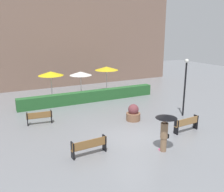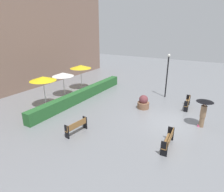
{
  "view_description": "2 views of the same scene",
  "coord_description": "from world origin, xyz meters",
  "px_view_note": "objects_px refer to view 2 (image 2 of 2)",
  "views": [
    {
      "loc": [
        -7.28,
        -11.41,
        6.12
      ],
      "look_at": [
        0.91,
        4.83,
        1.31
      ],
      "focal_mm": 39.87,
      "sensor_mm": 36.0,
      "label": 1
    },
    {
      "loc": [
        -12.75,
        -2.58,
        6.45
      ],
      "look_at": [
        0.39,
        5.07,
        1.0
      ],
      "focal_mm": 30.49,
      "sensor_mm": 36.0,
      "label": 2
    }
  ],
  "objects_px": {
    "patio_umbrella_yellow": "(43,79)",
    "patio_umbrella_white": "(63,74)",
    "bench_far_left": "(77,126)",
    "planter_pot": "(143,103)",
    "pedestrian_with_umbrella": "(204,108)",
    "lamp_post": "(167,71)",
    "patio_umbrella_yellow_far": "(81,67)",
    "bench_near_right": "(188,102)",
    "bench_near_left": "(168,140)"
  },
  "relations": [
    {
      "from": "pedestrian_with_umbrella",
      "to": "patio_umbrella_yellow",
      "type": "relative_size",
      "value": 0.74
    },
    {
      "from": "bench_near_left",
      "to": "lamp_post",
      "type": "relative_size",
      "value": 0.45
    },
    {
      "from": "bench_near_left",
      "to": "patio_umbrella_yellow",
      "type": "distance_m",
      "value": 10.97
    },
    {
      "from": "bench_near_left",
      "to": "patio_umbrella_white",
      "type": "relative_size",
      "value": 0.8
    },
    {
      "from": "patio_umbrella_yellow",
      "to": "patio_umbrella_yellow_far",
      "type": "bearing_deg",
      "value": 6.26
    },
    {
      "from": "bench_near_right",
      "to": "patio_umbrella_yellow",
      "type": "height_order",
      "value": "patio_umbrella_yellow"
    },
    {
      "from": "pedestrian_with_umbrella",
      "to": "patio_umbrella_yellow",
      "type": "xyz_separation_m",
      "value": [
        -2.92,
        12.1,
        1.14
      ]
    },
    {
      "from": "lamp_post",
      "to": "bench_far_left",
      "type": "bearing_deg",
      "value": 162.93
    },
    {
      "from": "patio_umbrella_yellow",
      "to": "lamp_post",
      "type": "bearing_deg",
      "value": -47.13
    },
    {
      "from": "bench_near_right",
      "to": "patio_umbrella_yellow_far",
      "type": "height_order",
      "value": "patio_umbrella_yellow_far"
    },
    {
      "from": "patio_umbrella_white",
      "to": "patio_umbrella_yellow",
      "type": "bearing_deg",
      "value": -167.75
    },
    {
      "from": "planter_pot",
      "to": "bench_near_right",
      "type": "bearing_deg",
      "value": -59.59
    },
    {
      "from": "lamp_post",
      "to": "patio_umbrella_yellow",
      "type": "bearing_deg",
      "value": 132.87
    },
    {
      "from": "pedestrian_with_umbrella",
      "to": "patio_umbrella_yellow_far",
      "type": "distance_m",
      "value": 13.07
    },
    {
      "from": "pedestrian_with_umbrella",
      "to": "patio_umbrella_white",
      "type": "xyz_separation_m",
      "value": [
        0.05,
        12.74,
        0.82
      ]
    },
    {
      "from": "planter_pot",
      "to": "patio_umbrella_white",
      "type": "bearing_deg",
      "value": 96.45
    },
    {
      "from": "planter_pot",
      "to": "bench_far_left",
      "type": "bearing_deg",
      "value": 159.93
    },
    {
      "from": "lamp_post",
      "to": "patio_umbrella_white",
      "type": "distance_m",
      "value": 10.09
    },
    {
      "from": "patio_umbrella_yellow",
      "to": "patio_umbrella_white",
      "type": "relative_size",
      "value": 1.14
    },
    {
      "from": "bench_near_left",
      "to": "lamp_post",
      "type": "bearing_deg",
      "value": 16.52
    },
    {
      "from": "bench_far_left",
      "to": "patio_umbrella_yellow_far",
      "type": "distance_m",
      "value": 9.97
    },
    {
      "from": "patio_umbrella_yellow",
      "to": "patio_umbrella_white",
      "type": "height_order",
      "value": "patio_umbrella_yellow"
    },
    {
      "from": "pedestrian_with_umbrella",
      "to": "lamp_post",
      "type": "xyz_separation_m",
      "value": [
        4.76,
        3.83,
        1.2
      ]
    },
    {
      "from": "bench_far_left",
      "to": "bench_near_left",
      "type": "height_order",
      "value": "bench_far_left"
    },
    {
      "from": "patio_umbrella_yellow",
      "to": "patio_umbrella_white",
      "type": "distance_m",
      "value": 3.05
    },
    {
      "from": "patio_umbrella_white",
      "to": "bench_far_left",
      "type": "bearing_deg",
      "value": -130.81
    },
    {
      "from": "bench_far_left",
      "to": "pedestrian_with_umbrella",
      "type": "height_order",
      "value": "pedestrian_with_umbrella"
    },
    {
      "from": "bench_near_left",
      "to": "patio_umbrella_white",
      "type": "xyz_separation_m",
      "value": [
        3.7,
        11.41,
        1.66
      ]
    },
    {
      "from": "bench_near_right",
      "to": "planter_pot",
      "type": "xyz_separation_m",
      "value": [
        -1.9,
        3.23,
        -0.05
      ]
    },
    {
      "from": "bench_near_left",
      "to": "pedestrian_with_umbrella",
      "type": "height_order",
      "value": "pedestrian_with_umbrella"
    },
    {
      "from": "planter_pot",
      "to": "patio_umbrella_white",
      "type": "height_order",
      "value": "patio_umbrella_white"
    },
    {
      "from": "bench_near_left",
      "to": "lamp_post",
      "type": "height_order",
      "value": "lamp_post"
    },
    {
      "from": "patio_umbrella_yellow_far",
      "to": "bench_near_right",
      "type": "bearing_deg",
      "value": -89.52
    },
    {
      "from": "bench_near_left",
      "to": "patio_umbrella_yellow",
      "type": "relative_size",
      "value": 0.71
    },
    {
      "from": "bench_far_left",
      "to": "planter_pot",
      "type": "bearing_deg",
      "value": -20.07
    },
    {
      "from": "patio_umbrella_yellow_far",
      "to": "patio_umbrella_white",
      "type": "bearing_deg",
      "value": 179.58
    },
    {
      "from": "bench_near_right",
      "to": "bench_far_left",
      "type": "distance_m",
      "value": 9.59
    },
    {
      "from": "lamp_post",
      "to": "patio_umbrella_yellow_far",
      "type": "relative_size",
      "value": 1.58
    },
    {
      "from": "planter_pot",
      "to": "lamp_post",
      "type": "bearing_deg",
      "value": -12.12
    },
    {
      "from": "bench_near_left",
      "to": "planter_pot",
      "type": "distance_m",
      "value": 5.68
    },
    {
      "from": "bench_far_left",
      "to": "planter_pot",
      "type": "height_order",
      "value": "planter_pot"
    },
    {
      "from": "pedestrian_with_umbrella",
      "to": "planter_pot",
      "type": "relative_size",
      "value": 1.69
    },
    {
      "from": "patio_umbrella_white",
      "to": "patio_umbrella_yellow_far",
      "type": "height_order",
      "value": "patio_umbrella_yellow_far"
    },
    {
      "from": "bench_far_left",
      "to": "lamp_post",
      "type": "relative_size",
      "value": 0.4
    },
    {
      "from": "pedestrian_with_umbrella",
      "to": "bench_near_left",
      "type": "bearing_deg",
      "value": 159.98
    },
    {
      "from": "bench_near_left",
      "to": "pedestrian_with_umbrella",
      "type": "xyz_separation_m",
      "value": [
        3.66,
        -1.33,
        0.84
      ]
    },
    {
      "from": "bench_near_right",
      "to": "pedestrian_with_umbrella",
      "type": "relative_size",
      "value": 0.94
    },
    {
      "from": "bench_near_right",
      "to": "lamp_post",
      "type": "distance_m",
      "value": 3.67
    },
    {
      "from": "bench_near_right",
      "to": "pedestrian_with_umbrella",
      "type": "xyz_separation_m",
      "value": [
        -2.86,
        -1.41,
        0.8
      ]
    },
    {
      "from": "patio_umbrella_yellow",
      "to": "patio_umbrella_yellow_far",
      "type": "relative_size",
      "value": 1.01
    }
  ]
}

